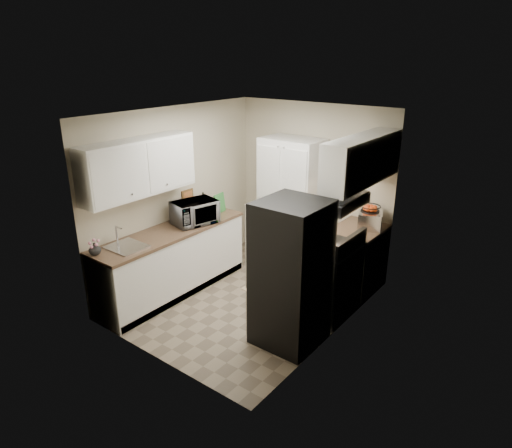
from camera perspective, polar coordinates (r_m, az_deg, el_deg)
name	(u,v)px	position (r m, az deg, el deg)	size (l,w,h in m)	color
ground	(248,300)	(6.31, -0.98, -9.47)	(3.20, 3.20, 0.00)	#7A6B56
room_shell	(246,185)	(5.68, -1.29, 4.90)	(2.64, 3.24, 2.52)	#B8AC95
pantry_cabinet	(291,204)	(6.99, 4.38, 2.53)	(0.90, 0.55, 2.00)	white
base_cabinet_left	(173,263)	(6.44, -10.36, -4.76)	(0.60, 2.30, 0.88)	white
countertop_left	(171,232)	(6.26, -10.63, -0.95)	(0.63, 2.33, 0.04)	brown
base_cabinet_right	(356,260)	(6.56, 12.38, -4.41)	(0.60, 0.80, 0.88)	white
countertop_right	(358,229)	(6.39, 12.69, -0.67)	(0.63, 0.83, 0.04)	brown
electric_range	(327,278)	(5.90, 8.87, -6.72)	(0.71, 0.78, 1.13)	#B7B7BC
refrigerator	(291,274)	(5.13, 4.39, -6.25)	(0.70, 0.72, 1.70)	#B7B7BC
microwave	(195,212)	(6.40, -7.67, 1.46)	(0.59, 0.40, 0.33)	#AFAFB4
wine_bottle	(203,204)	(6.78, -6.59, 2.48)	(0.08, 0.08, 0.30)	black
flower_vase	(95,249)	(5.72, -19.52, -2.94)	(0.14, 0.14, 0.15)	white
cutting_board	(220,203)	(6.82, -4.55, 2.62)	(0.02, 0.23, 0.29)	#327C36
toaster_oven	(370,219)	(6.41, 14.06, 0.58)	(0.31, 0.40, 0.23)	silver
fruit_basket	(370,207)	(6.36, 14.10, 2.08)	(0.28, 0.28, 0.12)	#FC5219
kitchen_mat	(276,284)	(6.71, 2.55, -7.47)	(0.57, 0.91, 0.01)	#CDB48B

